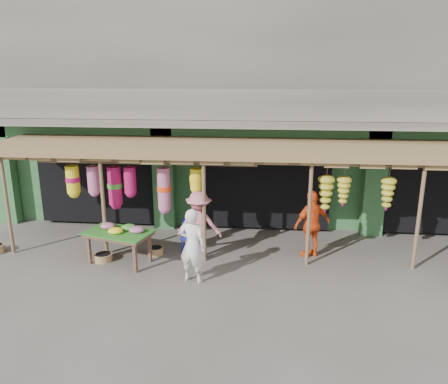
# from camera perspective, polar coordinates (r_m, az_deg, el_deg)

# --- Properties ---
(ground) EXTENTS (80.00, 80.00, 0.00)m
(ground) POSITION_cam_1_polar(r_m,az_deg,el_deg) (11.09, 5.40, -8.76)
(ground) COLOR #514C47
(ground) RESTS_ON ground
(building) EXTENTS (16.40, 6.80, 7.00)m
(building) POSITION_cam_1_polar(r_m,az_deg,el_deg) (15.02, 5.82, 11.00)
(building) COLOR gray
(building) RESTS_ON ground
(awning) EXTENTS (14.00, 2.70, 2.79)m
(awning) POSITION_cam_1_polar(r_m,az_deg,el_deg) (11.08, 4.90, 5.19)
(awning) COLOR brown
(awning) RESTS_ON ground
(flower_table) EXTENTS (1.77, 1.33, 0.94)m
(flower_table) POSITION_cam_1_polar(r_m,az_deg,el_deg) (10.90, -13.46, -5.25)
(flower_table) COLOR brown
(flower_table) RESTS_ON ground
(blue_chair) EXTENTS (0.39, 0.40, 0.80)m
(blue_chair) POSITION_cam_1_polar(r_m,az_deg,el_deg) (11.54, -4.56, -5.34)
(blue_chair) COLOR #1B22B3
(blue_chair) RESTS_ON ground
(basket_mid) EXTENTS (0.59, 0.59, 0.18)m
(basket_mid) POSITION_cam_1_polar(r_m,az_deg,el_deg) (11.35, -15.50, -8.21)
(basket_mid) COLOR olive
(basket_mid) RESTS_ON ground
(basket_right) EXTENTS (0.51, 0.51, 0.18)m
(basket_right) POSITION_cam_1_polar(r_m,az_deg,el_deg) (11.44, -8.90, -7.59)
(basket_right) COLOR #A0824A
(basket_right) RESTS_ON ground
(person_front) EXTENTS (0.71, 0.56, 1.70)m
(person_front) POSITION_cam_1_polar(r_m,az_deg,el_deg) (9.68, -4.15, -7.00)
(person_front) COLOR white
(person_front) RESTS_ON ground
(person_vendor) EXTENTS (1.09, 0.86, 1.72)m
(person_vendor) POSITION_cam_1_polar(r_m,az_deg,el_deg) (11.12, 11.41, -4.14)
(person_vendor) COLOR #EF5016
(person_vendor) RESTS_ON ground
(person_shopper) EXTENTS (1.12, 0.64, 1.73)m
(person_shopper) POSITION_cam_1_polar(r_m,az_deg,el_deg) (10.85, -3.27, -4.35)
(person_shopper) COLOR #D26F81
(person_shopper) RESTS_ON ground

